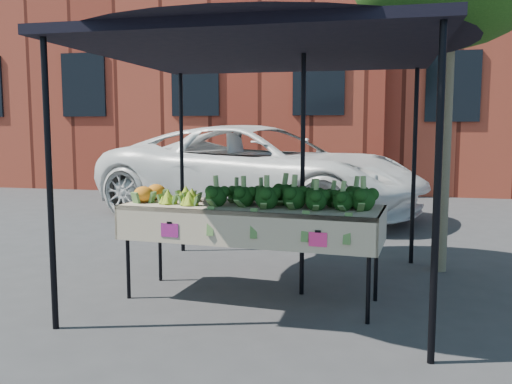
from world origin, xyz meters
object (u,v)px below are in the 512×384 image
at_px(table, 251,253).
at_px(vehicle, 260,50).
at_px(canopy, 268,153).
at_px(street_tree, 447,77).

xyz_separation_m(table, vehicle, (-1.01, 4.89, 2.54)).
bearing_deg(canopy, street_tree, 33.36).
distance_m(vehicle, street_tree, 4.49).
bearing_deg(table, canopy, 76.36).
distance_m(canopy, street_tree, 2.24).
height_order(canopy, vehicle, vehicle).
bearing_deg(street_tree, vehicle, 130.09).
bearing_deg(canopy, vehicle, 103.63).
xyz_separation_m(canopy, vehicle, (-1.10, 4.53, 1.62)).
height_order(table, vehicle, vehicle).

